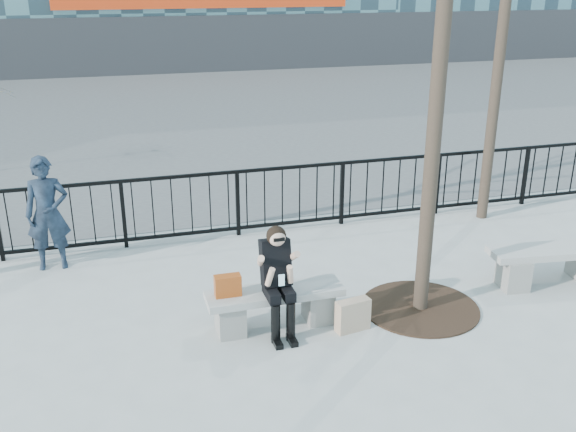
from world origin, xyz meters
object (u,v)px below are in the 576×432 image
object	(u,v)px
bench_main	(275,304)
standing_man	(48,213)
bench_second	(551,261)
seated_woman	(278,282)

from	to	relation	value
bench_main	standing_man	world-z (taller)	standing_man
bench_main	bench_second	size ratio (longest dim) A/B	0.95
seated_woman	standing_man	xyz separation A→B (m)	(-2.65, 2.71, 0.16)
bench_main	seated_woman	distance (m)	0.40
seated_woman	bench_second	bearing A→B (deg)	3.42
bench_second	seated_woman	distance (m)	3.98
bench_main	seated_woman	bearing A→B (deg)	-90.00
bench_main	bench_second	bearing A→B (deg)	1.11
bench_second	standing_man	xyz separation A→B (m)	(-6.61, 2.47, 0.51)
bench_second	bench_main	bearing A→B (deg)	-171.23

